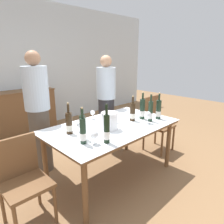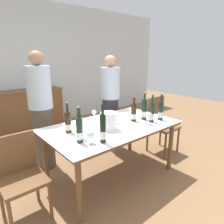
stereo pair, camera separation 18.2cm
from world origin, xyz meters
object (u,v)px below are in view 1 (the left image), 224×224
at_px(wine_bottle_5, 133,112).
at_px(wine_bottle_7, 107,129).
at_px(wine_bottle_4, 158,110).
at_px(wine_bottle_2, 69,124).
at_px(wine_bottle_1, 83,128).
at_px(wine_glass_2, 93,113).
at_px(chair_left_end, 22,175).
at_px(chair_right_end, 155,120).
at_px(wine_bottle_6, 83,131).
at_px(person_guest_left, 106,103).
at_px(dining_table, 112,130).
at_px(person_host, 38,114).
at_px(ice_bucket, 110,120).
at_px(wine_glass_0, 116,115).
at_px(wine_glass_4, 148,115).
at_px(sideboard_cabinet, 20,113).
at_px(wine_glass_1, 79,125).
at_px(wine_glass_3, 94,135).
at_px(wine_bottle_3, 150,112).
at_px(wine_bottle_0, 142,110).

bearing_deg(wine_bottle_5, wine_bottle_7, -159.30).
bearing_deg(wine_bottle_4, wine_bottle_2, 161.44).
height_order(wine_bottle_1, wine_glass_2, wine_bottle_1).
distance_m(chair_left_end, chair_right_end, 2.30).
relative_size(wine_bottle_6, chair_right_end, 0.41).
xyz_separation_m(wine_bottle_7, person_guest_left, (1.03, 1.11, -0.08)).
height_order(dining_table, person_host, person_host).
height_order(wine_bottle_6, chair_right_end, wine_bottle_6).
bearing_deg(wine_bottle_5, dining_table, 170.37).
relative_size(ice_bucket, wine_glass_2, 1.57).
bearing_deg(wine_bottle_1, person_guest_left, 36.73).
bearing_deg(wine_glass_0, wine_glass_4, -49.84).
height_order(sideboard_cabinet, wine_glass_1, sideboard_cabinet).
xyz_separation_m(dining_table, wine_glass_3, (-0.53, -0.28, 0.17)).
bearing_deg(wine_bottle_2, wine_bottle_3, -20.42).
xyz_separation_m(wine_glass_2, person_host, (-0.57, 0.47, 0.00)).
bearing_deg(wine_bottle_1, wine_bottle_2, 95.38).
bearing_deg(sideboard_cabinet, wine_bottle_6, -97.06).
height_order(wine_bottle_3, chair_right_end, wine_bottle_3).
bearing_deg(person_guest_left, wine_bottle_6, -141.77).
relative_size(wine_bottle_0, wine_glass_3, 2.73).
height_order(ice_bucket, wine_glass_3, ice_bucket).
relative_size(wine_bottle_0, chair_right_end, 0.41).
relative_size(wine_bottle_4, wine_glass_3, 2.65).
xyz_separation_m(sideboard_cabinet, wine_bottle_2, (-0.29, -2.38, 0.41)).
height_order(dining_table, wine_bottle_4, wine_bottle_4).
xyz_separation_m(wine_bottle_5, chair_left_end, (-1.49, 0.14, -0.37)).
distance_m(wine_bottle_3, wine_glass_1, 1.00).
relative_size(sideboard_cabinet, wine_glass_2, 10.96).
relative_size(wine_bottle_4, wine_bottle_6, 0.98).
bearing_deg(wine_glass_0, wine_glass_1, 175.30).
relative_size(wine_bottle_3, chair_left_end, 0.45).
bearing_deg(wine_glass_4, wine_glass_1, 155.80).
relative_size(wine_glass_1, person_guest_left, 0.08).
bearing_deg(person_host, wine_glass_0, -47.86).
distance_m(wine_bottle_2, wine_glass_2, 0.57).
height_order(sideboard_cabinet, wine_glass_4, sideboard_cabinet).
distance_m(wine_bottle_4, person_host, 1.68).
height_order(wine_bottle_4, wine_bottle_6, wine_bottle_6).
distance_m(wine_bottle_3, wine_bottle_6, 1.10).
height_order(wine_bottle_0, wine_glass_4, wine_bottle_0).
bearing_deg(wine_bottle_3, wine_bottle_4, -6.32).
xyz_separation_m(wine_bottle_5, wine_glass_0, (-0.22, 0.11, -0.01)).
distance_m(wine_bottle_4, wine_bottle_7, 1.09).
distance_m(wine_glass_3, chair_left_end, 0.80).
distance_m(dining_table, person_guest_left, 1.00).
distance_m(ice_bucket, chair_right_end, 1.32).
xyz_separation_m(wine_bottle_0, wine_bottle_3, (-0.01, -0.14, -0.00)).
bearing_deg(wine_bottle_2, ice_bucket, -27.54).
bearing_deg(ice_bucket, wine_bottle_2, 152.46).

